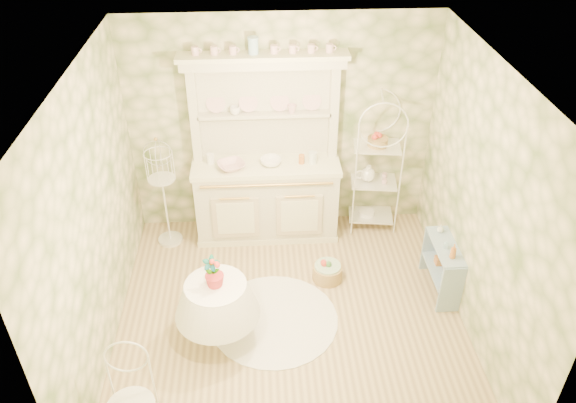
{
  "coord_description": "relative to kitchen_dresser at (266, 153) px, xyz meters",
  "views": [
    {
      "loc": [
        -0.29,
        -4.21,
        4.35
      ],
      "look_at": [
        0.0,
        0.5,
        1.15
      ],
      "focal_mm": 35.0,
      "sensor_mm": 36.0,
      "label": 1
    }
  ],
  "objects": [
    {
      "name": "wall_front",
      "position": [
        0.2,
        -3.32,
        0.21
      ],
      "size": [
        3.6,
        3.6,
        0.0
      ],
      "primitive_type": "plane",
      "color": "beige",
      "rests_on": "floor"
    },
    {
      "name": "bakers_rack",
      "position": [
        1.33,
        0.09,
        -0.27
      ],
      "size": [
        0.59,
        0.45,
        1.75
      ],
      "primitive_type": "cube",
      "rotation": [
        0.0,
        0.0,
        -0.13
      ],
      "color": "white",
      "rests_on": "floor"
    },
    {
      "name": "ceiling",
      "position": [
        0.2,
        -1.52,
        1.56
      ],
      "size": [
        3.6,
        3.6,
        0.0
      ],
      "primitive_type": "plane",
      "color": "white",
      "rests_on": "floor"
    },
    {
      "name": "birdcage_stand",
      "position": [
        -1.22,
        -0.11,
        -0.44
      ],
      "size": [
        0.34,
        0.34,
        1.41
      ],
      "primitive_type": "cube",
      "rotation": [
        0.0,
        0.0,
        -0.02
      ],
      "color": "white",
      "rests_on": "floor"
    },
    {
      "name": "cup_right",
      "position": [
        0.32,
        0.16,
        0.47
      ],
      "size": [
        0.13,
        0.13,
        0.1
      ],
      "primitive_type": "imported",
      "rotation": [
        0.0,
        0.0,
        -0.29
      ],
      "color": "white",
      "rests_on": "kitchen_dresser"
    },
    {
      "name": "bottle_amber",
      "position": [
        1.88,
        -1.37,
        -0.46
      ],
      "size": [
        0.08,
        0.08,
        0.17
      ],
      "primitive_type": "imported",
      "rotation": [
        0.0,
        0.0,
        -0.25
      ],
      "color": "#BC6E2D",
      "rests_on": "side_shelf"
    },
    {
      "name": "floor",
      "position": [
        0.2,
        -1.52,
        -1.15
      ],
      "size": [
        3.6,
        3.6,
        0.0
      ],
      "primitive_type": "plane",
      "color": "tan",
      "rests_on": "ground"
    },
    {
      "name": "wall_left",
      "position": [
        -1.6,
        -1.52,
        0.21
      ],
      "size": [
        3.6,
        3.6,
        0.0
      ],
      "primitive_type": "plane",
      "color": "beige",
      "rests_on": "floor"
    },
    {
      "name": "bottle_blue",
      "position": [
        1.86,
        -1.21,
        -0.49
      ],
      "size": [
        0.06,
        0.06,
        0.1
      ],
      "primitive_type": "imported",
      "rotation": [
        0.0,
        0.0,
        -0.29
      ],
      "color": "#95C2DA",
      "rests_on": "side_shelf"
    },
    {
      "name": "cup_left",
      "position": [
        -0.33,
        0.16,
        0.47
      ],
      "size": [
        0.14,
        0.14,
        0.09
      ],
      "primitive_type": "imported",
      "rotation": [
        0.0,
        0.0,
        -0.14
      ],
      "color": "white",
      "rests_on": "kitchen_dresser"
    },
    {
      "name": "kitchen_dresser",
      "position": [
        0.0,
        0.0,
        0.0
      ],
      "size": [
        1.87,
        0.61,
        2.29
      ],
      "primitive_type": "cube",
      "color": "beige",
      "rests_on": "floor"
    },
    {
      "name": "bowl_floral",
      "position": [
        -0.4,
        -0.09,
        -0.13
      ],
      "size": [
        0.4,
        0.4,
        0.08
      ],
      "primitive_type": "imported",
      "rotation": [
        0.0,
        0.0,
        0.37
      ],
      "color": "white",
      "rests_on": "kitchen_dresser"
    },
    {
      "name": "side_shelf",
      "position": [
        1.88,
        -1.17,
        -0.85
      ],
      "size": [
        0.29,
        0.7,
        0.59
      ],
      "primitive_type": "cube",
      "rotation": [
        0.0,
        0.0,
        -0.05
      ],
      "color": "#8EACC5",
      "rests_on": "floor"
    },
    {
      "name": "wall_back",
      "position": [
        0.2,
        0.28,
        0.21
      ],
      "size": [
        3.6,
        3.6,
        0.0
      ],
      "primitive_type": "plane",
      "color": "beige",
      "rests_on": "floor"
    },
    {
      "name": "bottle_glass",
      "position": [
        1.88,
        -0.93,
        -0.5
      ],
      "size": [
        0.09,
        0.09,
        0.1
      ],
      "primitive_type": "imported",
      "rotation": [
        0.0,
        0.0,
        -0.33
      ],
      "color": "silver",
      "rests_on": "side_shelf"
    },
    {
      "name": "potted_geranium",
      "position": [
        -0.56,
        -1.72,
        -0.3
      ],
      "size": [
        0.17,
        0.12,
        0.31
      ],
      "primitive_type": "imported",
      "rotation": [
        0.0,
        0.0,
        -0.07
      ],
      "color": "#3F7238",
      "rests_on": "round_table"
    },
    {
      "name": "lace_rug",
      "position": [
        0.02,
        -1.54,
        -1.14
      ],
      "size": [
        1.72,
        1.72,
        0.01
      ],
      "primitive_type": "cylinder",
      "rotation": [
        0.0,
        0.0,
        0.34
      ],
      "color": "white",
      "rests_on": "floor"
    },
    {
      "name": "bowl_white",
      "position": [
        0.06,
        -0.03,
        -0.13
      ],
      "size": [
        0.26,
        0.26,
        0.08
      ],
      "primitive_type": "imported",
      "rotation": [
        0.0,
        0.0,
        -0.02
      ],
      "color": "white",
      "rests_on": "kitchen_dresser"
    },
    {
      "name": "wall_right",
      "position": [
        2.0,
        -1.52,
        0.21
      ],
      "size": [
        3.6,
        3.6,
        0.0
      ],
      "primitive_type": "plane",
      "color": "beige",
      "rests_on": "floor"
    },
    {
      "name": "round_table",
      "position": [
        -0.54,
        -1.74,
        -0.83
      ],
      "size": [
        0.74,
        0.74,
        0.63
      ],
      "primitive_type": "cylinder",
      "rotation": [
        0.0,
        0.0,
        0.35
      ],
      "color": "white",
      "rests_on": "floor"
    },
    {
      "name": "floor_basket",
      "position": [
        0.66,
        -0.93,
        -1.02
      ],
      "size": [
        0.44,
        0.44,
        0.25
      ],
      "primitive_type": "cylinder",
      "rotation": [
        0.0,
        0.0,
        -0.16
      ],
      "color": "#A98951",
      "rests_on": "floor"
    }
  ]
}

